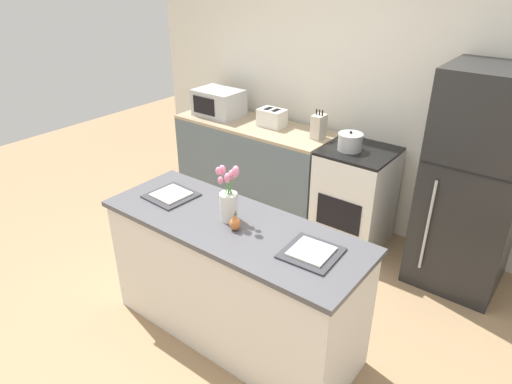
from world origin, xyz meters
TOP-DOWN VIEW (x-y plane):
  - ground_plane at (0.00, 0.00)m, footprint 10.00×10.00m
  - back_wall at (0.00, 2.00)m, footprint 5.20×0.08m
  - kitchen_island at (0.00, 0.00)m, footprint 1.80×0.66m
  - back_counter at (-1.06, 1.60)m, footprint 1.68×0.60m
  - stove_range at (0.10, 1.60)m, footprint 0.60×0.61m
  - refrigerator at (1.05, 1.60)m, footprint 0.68×0.67m
  - flower_vase at (-0.05, 0.03)m, footprint 0.17×0.13m
  - pear_figurine at (0.07, -0.05)m, footprint 0.07×0.07m
  - plate_setting_left at (-0.57, 0.02)m, footprint 0.32×0.32m
  - plate_setting_right at (0.57, 0.02)m, footprint 0.32×0.32m
  - toaster at (-0.88, 1.65)m, footprint 0.28×0.18m
  - cooking_pot at (0.03, 1.55)m, footprint 0.21×0.21m
  - microwave at (-1.53, 1.60)m, footprint 0.48×0.37m
  - knife_block at (-0.34, 1.64)m, footprint 0.10×0.14m

SIDE VIEW (x-z plane):
  - ground_plane at x=0.00m, z-range 0.00..0.00m
  - kitchen_island at x=0.00m, z-range 0.00..0.91m
  - stove_range at x=0.10m, z-range 0.00..0.92m
  - back_counter at x=-1.06m, z-range 0.00..0.92m
  - refrigerator at x=1.05m, z-range 0.00..1.75m
  - plate_setting_left at x=-0.57m, z-range 0.91..0.93m
  - plate_setting_right at x=0.57m, z-range 0.91..0.93m
  - pear_figurine at x=0.07m, z-range 0.90..1.01m
  - cooking_pot at x=0.03m, z-range 0.91..1.08m
  - toaster at x=-0.88m, z-range 0.92..1.09m
  - knife_block at x=-0.34m, z-range 0.90..1.17m
  - microwave at x=-1.53m, z-range 0.92..1.19m
  - flower_vase at x=-0.05m, z-range 0.86..1.25m
  - back_wall at x=0.00m, z-range 0.00..2.70m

